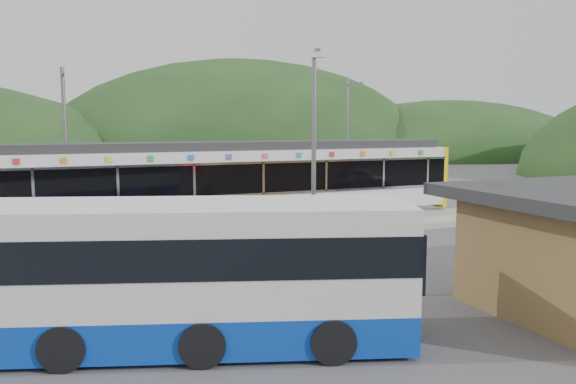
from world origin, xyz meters
name	(u,v)px	position (x,y,z in m)	size (l,w,h in m)	color
ground	(288,253)	(0.00, 0.00, 0.00)	(120.00, 120.00, 0.00)	#4C4C4F
hills	(364,219)	(6.19, 5.29, 0.00)	(146.00, 149.00, 26.00)	#1E3D19
platform	(257,232)	(0.00, 3.30, 0.15)	(26.00, 3.20, 0.30)	#9E9E99
yellow_line	(268,234)	(0.00, 2.00, 0.30)	(26.00, 0.10, 0.01)	yellow
train	(242,179)	(0.27, 6.00, 2.06)	(20.44, 3.01, 3.74)	black
catenary_mast_west	(66,144)	(-7.00, 8.56, 3.65)	(0.18, 1.80, 7.00)	slate
catenary_mast_east	(347,141)	(7.00, 8.56, 3.65)	(0.18, 1.80, 7.00)	slate
bus	(143,278)	(-5.92, -6.63, 1.41)	(10.99, 5.81, 2.93)	#0C3DBC
lamp_post	(316,154)	(-1.35, -5.13, 3.76)	(0.48, 1.15, 6.31)	slate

